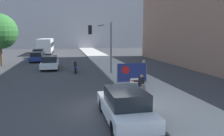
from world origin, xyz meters
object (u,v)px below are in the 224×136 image
(traffic_light_pole, at_px, (103,39))
(car_on_road_distant, at_px, (38,53))
(car_on_road_midblock, at_px, (37,57))
(protest_banner, at_px, (132,72))
(jogger_on_sidewalk, at_px, (143,71))
(car_on_road_nearest, at_px, (50,62))
(city_bus_on_road, at_px, (46,45))
(seated_protester, at_px, (142,83))
(motorcycle_on_road, at_px, (75,67))
(parked_car_curbside, at_px, (125,105))

(traffic_light_pole, bearing_deg, car_on_road_distant, 114.43)
(traffic_light_pole, xyz_separation_m, car_on_road_midblock, (-7.55, 12.15, -2.71))
(protest_banner, height_order, car_on_road_distant, protest_banner)
(jogger_on_sidewalk, bearing_deg, car_on_road_midblock, -73.17)
(traffic_light_pole, xyz_separation_m, car_on_road_nearest, (-5.28, 4.87, -2.67))
(traffic_light_pole, distance_m, city_bus_on_road, 26.18)
(protest_banner, height_order, car_on_road_nearest, protest_banner)
(seated_protester, xyz_separation_m, traffic_light_pole, (-1.24, 7.62, 2.64))
(car_on_road_distant, relative_size, motorcycle_on_road, 2.17)
(protest_banner, distance_m, motorcycle_on_road, 7.61)
(seated_protester, height_order, protest_banner, protest_banner)
(jogger_on_sidewalk, xyz_separation_m, motorcycle_on_road, (-5.15, 6.15, -0.50))
(parked_car_curbside, xyz_separation_m, car_on_road_midblock, (-6.56, 23.75, -0.04))
(car_on_road_midblock, bearing_deg, jogger_on_sidewalk, -58.36)
(parked_car_curbside, distance_m, motorcycle_on_road, 13.56)
(seated_protester, distance_m, city_bus_on_road, 33.81)
(traffic_light_pole, relative_size, parked_car_curbside, 1.09)
(car_on_road_midblock, height_order, city_bus_on_road, city_bus_on_road)
(car_on_road_nearest, bearing_deg, traffic_light_pole, -42.73)
(parked_car_curbside, relative_size, car_on_road_nearest, 0.94)
(car_on_road_nearest, bearing_deg, protest_banner, -54.14)
(traffic_light_pole, distance_m, car_on_road_midblock, 14.56)
(traffic_light_pole, height_order, car_on_road_nearest, traffic_light_pole)
(parked_car_curbside, bearing_deg, traffic_light_pole, 85.14)
(parked_car_curbside, bearing_deg, car_on_road_nearest, 104.60)
(jogger_on_sidewalk, bearing_deg, car_on_road_distant, -79.01)
(motorcycle_on_road, bearing_deg, traffic_light_pole, -35.99)
(protest_banner, xyz_separation_m, car_on_road_nearest, (-6.80, 9.41, -0.20))
(seated_protester, distance_m, car_on_road_nearest, 14.09)
(traffic_light_pole, bearing_deg, jogger_on_sidewalk, -58.91)
(seated_protester, xyz_separation_m, parked_car_curbside, (-2.22, -3.98, -0.02))
(car_on_road_nearest, relative_size, car_on_road_distant, 1.08)
(motorcycle_on_road, bearing_deg, protest_banner, -57.40)
(traffic_light_pole, relative_size, car_on_road_distant, 1.11)
(seated_protester, height_order, car_on_road_nearest, car_on_road_nearest)
(parked_car_curbside, xyz_separation_m, car_on_road_distant, (-6.93, 29.02, -0.01))
(protest_banner, distance_m, traffic_light_pole, 5.39)
(traffic_light_pole, height_order, city_bus_on_road, traffic_light_pole)
(seated_protester, xyz_separation_m, protest_banner, (0.29, 3.08, 0.17))
(car_on_road_midblock, bearing_deg, car_on_road_distant, 93.99)
(car_on_road_distant, height_order, motorcycle_on_road, car_on_road_distant)
(traffic_light_pole, distance_m, parked_car_curbside, 11.94)
(seated_protester, xyz_separation_m, car_on_road_midblock, (-8.78, 19.77, -0.07))
(car_on_road_midblock, xyz_separation_m, car_on_road_distant, (-0.37, 5.27, 0.04))
(seated_protester, distance_m, parked_car_curbside, 4.56)
(protest_banner, relative_size, motorcycle_on_road, 1.20)
(protest_banner, bearing_deg, city_bus_on_road, 106.57)
(parked_car_curbside, height_order, motorcycle_on_road, parked_car_curbside)
(jogger_on_sidewalk, height_order, city_bus_on_road, city_bus_on_road)
(traffic_light_pole, bearing_deg, car_on_road_midblock, 121.84)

